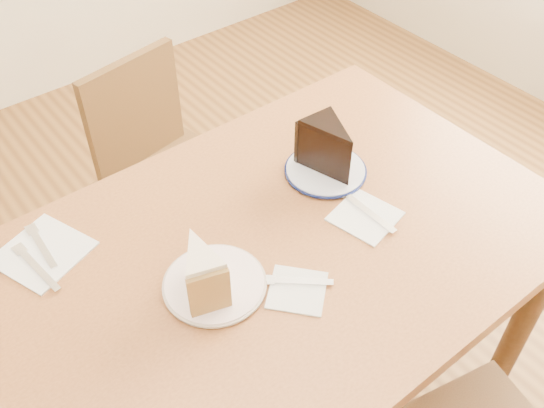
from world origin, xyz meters
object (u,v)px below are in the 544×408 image
at_px(table, 278,272).
at_px(carrot_cake, 201,270).
at_px(plate_cream, 215,284).
at_px(chair_far, 168,173).
at_px(plate_navy, 325,170).
at_px(chocolate_cake, 331,152).

xyz_separation_m(table, carrot_cake, (-0.19, -0.01, 0.16)).
bearing_deg(table, plate_cream, -175.01).
height_order(table, chair_far, chair_far).
xyz_separation_m(chair_far, carrot_cake, (-0.28, -0.66, 0.37)).
xyz_separation_m(table, chair_far, (0.09, 0.65, -0.21)).
bearing_deg(plate_navy, table, -155.21).
relative_size(chair_far, plate_navy, 4.33).
distance_m(table, carrot_cake, 0.25).
bearing_deg(carrot_cake, chair_far, 84.02).
xyz_separation_m(plate_cream, carrot_cake, (-0.02, 0.01, 0.05)).
distance_m(chair_far, carrot_cake, 0.81).
height_order(chair_far, carrot_cake, carrot_cake).
relative_size(plate_navy, chocolate_cake, 1.40).
bearing_deg(table, plate_navy, 24.79).
distance_m(chair_far, chocolate_cake, 0.69).
relative_size(plate_cream, carrot_cake, 1.83).
distance_m(plate_navy, chocolate_cake, 0.06).
bearing_deg(plate_cream, chocolate_cake, 15.11).
height_order(table, chocolate_cake, chocolate_cake).
height_order(table, carrot_cake, carrot_cake).
bearing_deg(chair_far, table, 71.94).
xyz_separation_m(plate_cream, chocolate_cake, (0.39, 0.11, 0.06)).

